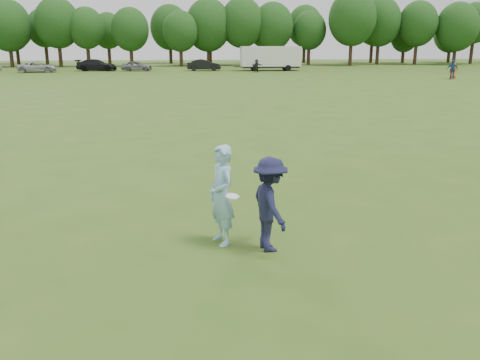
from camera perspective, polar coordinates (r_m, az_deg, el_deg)
The scene contains 14 objects.
ground at distance 10.69m, azimuth 0.43°, elevation -6.44°, with size 200.00×200.00×0.00m, color #315517.
thrower at distance 10.07m, azimuth -2.08°, elevation -1.74°, with size 0.74×0.49×2.03m, color #8DBEDA.
defender at distance 9.80m, azimuth 3.39°, elevation -2.75°, with size 1.20×0.69×1.86m, color #1A1C3A.
player_far_b at distance 58.96m, azimuth 22.73°, elevation 11.36°, with size 1.17×0.49×2.00m, color navy.
player_far_c at distance 60.28m, azimuth 22.84°, elevation 11.29°, with size 0.85×0.55×1.74m, color #E84E1B.
player_far_d at distance 66.69m, azimuth 1.89°, elevation 12.70°, with size 1.53×0.49×1.65m, color #282828.
car_c at distance 71.55m, azimuth -21.78°, elevation 11.70°, with size 2.22×4.81×1.34m, color #AFAFB4.
car_d at distance 72.37m, azimuth -15.81°, elevation 12.31°, with size 2.15×5.28×1.53m, color black.
car_e at distance 70.79m, azimuth -11.52°, elevation 12.45°, with size 1.61×3.99×1.36m, color slate.
car_f at distance 70.33m, azimuth -4.09°, elevation 12.75°, with size 1.58×4.54×1.50m, color black.
field_cone at distance 61.33m, azimuth 9.18°, elevation 11.65°, with size 0.28×0.28×0.30m, color orange.
disc_in_play at distance 9.76m, azimuth -0.86°, elevation -1.85°, with size 0.32×0.33×0.08m.
cargo_trailer at distance 70.45m, azimuth 3.44°, elevation 13.60°, with size 9.00×2.75×3.20m.
treeline at distance 86.88m, azimuth -3.67°, elevation 16.89°, with size 130.35×18.39×11.74m.
Camera 1 is at (-1.14, -9.86, 3.98)m, focal length 38.00 mm.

